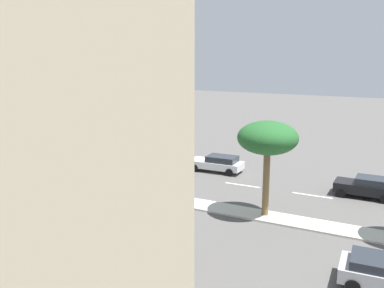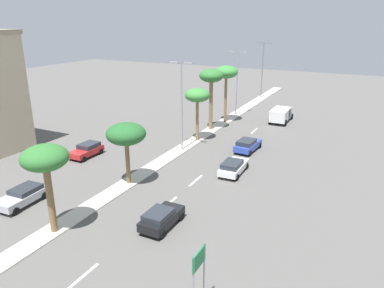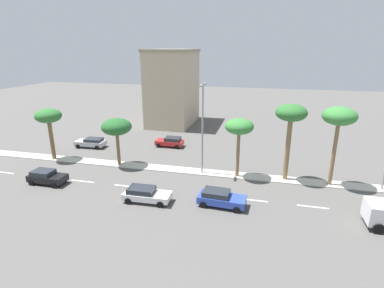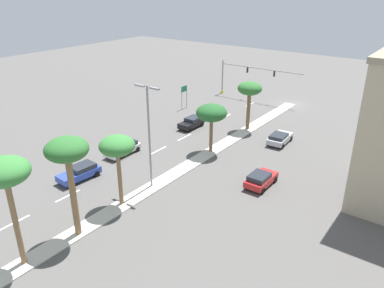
{
  "view_description": "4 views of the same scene",
  "coord_description": "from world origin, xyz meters",
  "px_view_note": "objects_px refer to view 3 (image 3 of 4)",
  "views": [
    {
      "loc": [
        -23.87,
        16.52,
        9.85
      ],
      "look_at": [
        2.72,
        30.23,
        3.45
      ],
      "focal_mm": 39.74,
      "sensor_mm": 36.0,
      "label": 1
    },
    {
      "loc": [
        19.67,
        -1.81,
        14.79
      ],
      "look_at": [
        3.64,
        30.18,
        2.59
      ],
      "focal_mm": 34.34,
      "sensor_mm": 36.0,
      "label": 2
    },
    {
      "loc": [
        32.39,
        40.97,
        14.1
      ],
      "look_at": [
        -3.81,
        32.22,
        2.18
      ],
      "focal_mm": 28.47,
      "sensor_mm": 36.0,
      "label": 3
    },
    {
      "loc": [
        -22.61,
        58.51,
        18.89
      ],
      "look_at": [
        -2.13,
        30.74,
        3.98
      ],
      "focal_mm": 35.19,
      "sensor_mm": 36.0,
      "label": 4
    }
  ],
  "objects_px": {
    "palm_tree_front": "(239,128)",
    "palm_tree_rear": "(291,116)",
    "palm_tree_trailing": "(117,127)",
    "sedan_white_rear": "(146,194)",
    "sedan_red_right": "(170,142)",
    "sedan_black_inboard": "(47,177)",
    "street_lamp_near": "(203,122)",
    "palm_tree_leading": "(48,117)",
    "sedan_silver_front": "(91,142)",
    "commercial_building": "(173,87)",
    "sedan_blue_far": "(220,198)",
    "palm_tree_right": "(339,118)"
  },
  "relations": [
    {
      "from": "palm_tree_trailing",
      "to": "sedan_white_rear",
      "type": "bearing_deg",
      "value": 40.18
    },
    {
      "from": "palm_tree_trailing",
      "to": "sedan_black_inboard",
      "type": "xyz_separation_m",
      "value": [
        6.69,
        -5.17,
        -4.11
      ]
    },
    {
      "from": "sedan_red_right",
      "to": "sedan_black_inboard",
      "type": "distance_m",
      "value": 17.84
    },
    {
      "from": "palm_tree_leading",
      "to": "palm_tree_rear",
      "type": "distance_m",
      "value": 29.18
    },
    {
      "from": "sedan_red_right",
      "to": "commercial_building",
      "type": "bearing_deg",
      "value": -164.88
    },
    {
      "from": "palm_tree_front",
      "to": "sedan_white_rear",
      "type": "distance_m",
      "value": 12.22
    },
    {
      "from": "palm_tree_rear",
      "to": "palm_tree_right",
      "type": "relative_size",
      "value": 1.0
    },
    {
      "from": "palm_tree_trailing",
      "to": "palm_tree_front",
      "type": "xyz_separation_m",
      "value": [
        0.09,
        14.61,
        0.89
      ]
    },
    {
      "from": "street_lamp_near",
      "to": "palm_tree_leading",
      "type": "bearing_deg",
      "value": -89.97
    },
    {
      "from": "palm_tree_rear",
      "to": "sedan_blue_far",
      "type": "xyz_separation_m",
      "value": [
        7.46,
        -6.1,
        -6.45
      ]
    },
    {
      "from": "sedan_blue_far",
      "to": "sedan_black_inboard",
      "type": "bearing_deg",
      "value": -91.23
    },
    {
      "from": "commercial_building",
      "to": "palm_tree_trailing",
      "type": "xyz_separation_m",
      "value": [
        22.66,
        -0.17,
        -2.0
      ]
    },
    {
      "from": "sedan_black_inboard",
      "to": "palm_tree_rear",
      "type": "bearing_deg",
      "value": 105.74
    },
    {
      "from": "palm_tree_front",
      "to": "sedan_red_right",
      "type": "bearing_deg",
      "value": -129.33
    },
    {
      "from": "commercial_building",
      "to": "sedan_blue_far",
      "type": "relative_size",
      "value": 3.05
    },
    {
      "from": "sedan_red_right",
      "to": "sedan_white_rear",
      "type": "relative_size",
      "value": 0.89
    },
    {
      "from": "palm_tree_front",
      "to": "palm_tree_rear",
      "type": "xyz_separation_m",
      "value": [
        -0.45,
        5.25,
        1.46
      ]
    },
    {
      "from": "palm_tree_right",
      "to": "sedan_white_rear",
      "type": "distance_m",
      "value": 20.51
    },
    {
      "from": "palm_tree_leading",
      "to": "commercial_building",
      "type": "bearing_deg",
      "value": 157.44
    },
    {
      "from": "palm_tree_rear",
      "to": "sedan_black_inboard",
      "type": "distance_m",
      "value": 26.8
    },
    {
      "from": "sedan_white_rear",
      "to": "sedan_black_inboard",
      "type": "bearing_deg",
      "value": -96.06
    },
    {
      "from": "sedan_silver_front",
      "to": "palm_tree_trailing",
      "type": "bearing_deg",
      "value": 52.22
    },
    {
      "from": "commercial_building",
      "to": "sedan_black_inboard",
      "type": "height_order",
      "value": "commercial_building"
    },
    {
      "from": "palm_tree_rear",
      "to": "sedan_black_inboard",
      "type": "bearing_deg",
      "value": -74.26
    },
    {
      "from": "palm_tree_front",
      "to": "sedan_white_rear",
      "type": "xyz_separation_m",
      "value": [
        7.86,
        -7.9,
        -5.02
      ]
    },
    {
      "from": "sedan_blue_far",
      "to": "sedan_silver_front",
      "type": "bearing_deg",
      "value": -121.19
    },
    {
      "from": "palm_tree_rear",
      "to": "sedan_red_right",
      "type": "xyz_separation_m",
      "value": [
        -8.28,
        -15.91,
        -6.47
      ]
    },
    {
      "from": "palm_tree_rear",
      "to": "sedan_silver_front",
      "type": "relative_size",
      "value": 1.91
    },
    {
      "from": "sedan_black_inboard",
      "to": "sedan_blue_far",
      "type": "bearing_deg",
      "value": 88.77
    },
    {
      "from": "palm_tree_trailing",
      "to": "palm_tree_right",
      "type": "height_order",
      "value": "palm_tree_right"
    },
    {
      "from": "commercial_building",
      "to": "palm_tree_trailing",
      "type": "distance_m",
      "value": 22.74
    },
    {
      "from": "palm_tree_trailing",
      "to": "palm_tree_rear",
      "type": "bearing_deg",
      "value": 91.04
    },
    {
      "from": "sedan_red_right",
      "to": "sedan_blue_far",
      "type": "xyz_separation_m",
      "value": [
        15.74,
        9.8,
        0.02
      ]
    },
    {
      "from": "palm_tree_rear",
      "to": "palm_tree_right",
      "type": "distance_m",
      "value": 4.58
    },
    {
      "from": "palm_tree_rear",
      "to": "sedan_white_rear",
      "type": "bearing_deg",
      "value": -57.7
    },
    {
      "from": "sedan_red_right",
      "to": "sedan_black_inboard",
      "type": "height_order",
      "value": "sedan_black_inboard"
    },
    {
      "from": "sedan_white_rear",
      "to": "street_lamp_near",
      "type": "bearing_deg",
      "value": 154.07
    },
    {
      "from": "commercial_building",
      "to": "palm_tree_right",
      "type": "relative_size",
      "value": 1.64
    },
    {
      "from": "commercial_building",
      "to": "street_lamp_near",
      "type": "bearing_deg",
      "value": 24.56
    },
    {
      "from": "sedan_black_inboard",
      "to": "sedan_white_rear",
      "type": "bearing_deg",
      "value": 83.94
    },
    {
      "from": "street_lamp_near",
      "to": "sedan_blue_far",
      "type": "bearing_deg",
      "value": 24.51
    },
    {
      "from": "palm_tree_right",
      "to": "sedan_red_right",
      "type": "xyz_separation_m",
      "value": [
        -8.64,
        -20.48,
        -6.58
      ]
    },
    {
      "from": "sedan_white_rear",
      "to": "palm_tree_right",
      "type": "bearing_deg",
      "value": 114.18
    },
    {
      "from": "palm_tree_front",
      "to": "palm_tree_right",
      "type": "bearing_deg",
      "value": 90.55
    },
    {
      "from": "commercial_building",
      "to": "sedan_blue_far",
      "type": "distance_m",
      "value": 33.28
    },
    {
      "from": "palm_tree_trailing",
      "to": "palm_tree_rear",
      "type": "height_order",
      "value": "palm_tree_rear"
    },
    {
      "from": "palm_tree_leading",
      "to": "sedan_blue_far",
      "type": "relative_size",
      "value": 1.47
    },
    {
      "from": "palm_tree_trailing",
      "to": "sedan_white_rear",
      "type": "distance_m",
      "value": 11.2
    },
    {
      "from": "sedan_silver_front",
      "to": "sedan_red_right",
      "type": "height_order",
      "value": "sedan_red_right"
    },
    {
      "from": "commercial_building",
      "to": "palm_tree_right",
      "type": "bearing_deg",
      "value": 46.97
    }
  ]
}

